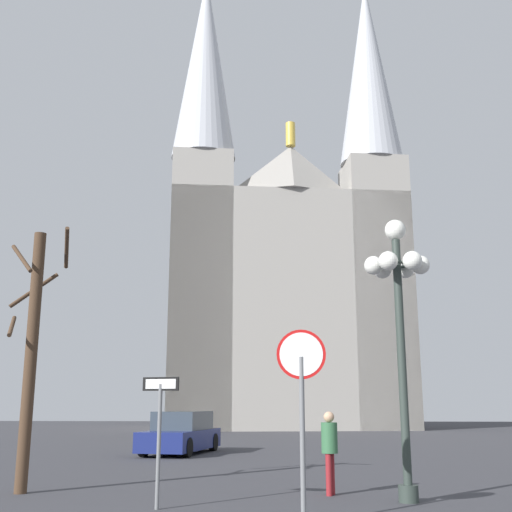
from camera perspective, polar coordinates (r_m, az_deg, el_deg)
The scene contains 7 objects.
cathedral at distance 48.06m, azimuth 2.65°, elevation -1.37°, with size 18.31×13.32×35.55m.
stop_sign at distance 10.03m, azimuth 4.08°, elevation -11.44°, with size 0.76×0.08×2.86m.
one_way_arrow_sign at distance 11.54m, azimuth -8.59°, elevation -14.48°, with size 0.68×0.22×2.19m.
street_lamp at distance 12.64m, azimuth 12.58°, elevation -3.76°, with size 1.27×1.15×5.28m.
bare_tree at distance 14.20m, azimuth -19.36°, elevation -7.90°, with size 1.43×1.33×5.37m.
parked_car_near_navy at distance 23.95m, azimuth -6.66°, elevation -15.44°, with size 2.42×4.76×1.46m.
pedestrian_walking at distance 13.21m, azimuth 6.56°, elevation -16.32°, with size 0.32×0.32×1.58m.
Camera 1 is at (1.90, -6.77, 1.73)m, focal length 44.95 mm.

